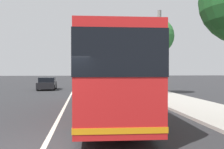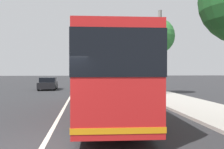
{
  "view_description": "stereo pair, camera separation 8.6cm",
  "coord_description": "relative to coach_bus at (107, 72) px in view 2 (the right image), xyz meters",
  "views": [
    {
      "loc": [
        -6.91,
        -1.09,
        2.12
      ],
      "look_at": [
        7.15,
        -2.77,
        1.93
      ],
      "focal_mm": 39.02,
      "sensor_mm": 36.0,
      "label": 1
    },
    {
      "loc": [
        -6.92,
        -1.17,
        2.12
      ],
      "look_at": [
        7.15,
        -2.77,
        1.93
      ],
      "focal_mm": 39.02,
      "sensor_mm": 36.0,
      "label": 2
    }
  ],
  "objects": [
    {
      "name": "car_behind_bus",
      "position": [
        16.4,
        5.33,
        -1.38
      ],
      "size": [
        4.4,
        2.08,
        1.41
      ],
      "rotation": [
        0.0,
        0.0,
        3.18
      ],
      "color": "black",
      "rests_on": "ground"
    },
    {
      "name": "lane_divider_line",
      "position": [
        4.63,
        2.31,
        -2.05
      ],
      "size": [
        110.0,
        0.16,
        0.01
      ],
      "primitive_type": "cube",
      "color": "silver",
      "rests_on": "ground"
    },
    {
      "name": "roadside_tree_mid_block",
      "position": [
        9.3,
        -5.42,
        3.23
      ],
      "size": [
        3.25,
        3.25,
        6.95
      ],
      "color": "brown",
      "rests_on": "ground"
    },
    {
      "name": "car_far_distant",
      "position": [
        32.15,
        -0.46,
        -1.32
      ],
      "size": [
        4.56,
        2.14,
        1.55
      ],
      "rotation": [
        0.0,
        0.0,
        -0.07
      ],
      "color": "silver",
      "rests_on": "ground"
    },
    {
      "name": "utility_pole",
      "position": [
        8.27,
        -5.38,
        1.65
      ],
      "size": [
        0.32,
        0.32,
        7.41
      ],
      "primitive_type": "cylinder",
      "color": "slate",
      "rests_on": "ground"
    },
    {
      "name": "ground_plane",
      "position": [
        -5.37,
        2.31,
        -2.06
      ],
      "size": [
        220.0,
        220.0,
        0.0
      ],
      "primitive_type": "plane",
      "color": "#2D2D30"
    },
    {
      "name": "coach_bus",
      "position": [
        0.0,
        0.0,
        0.0
      ],
      "size": [
        12.51,
        3.03,
        3.51
      ],
      "rotation": [
        0.0,
        0.0,
        -0.04
      ],
      "color": "red",
      "rests_on": "ground"
    },
    {
      "name": "sidewalk_curb",
      "position": [
        4.63,
        -5.26,
        -1.99
      ],
      "size": [
        110.0,
        3.6,
        0.14
      ],
      "primitive_type": "cube",
      "color": "#B2ADA3",
      "rests_on": "ground"
    }
  ]
}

